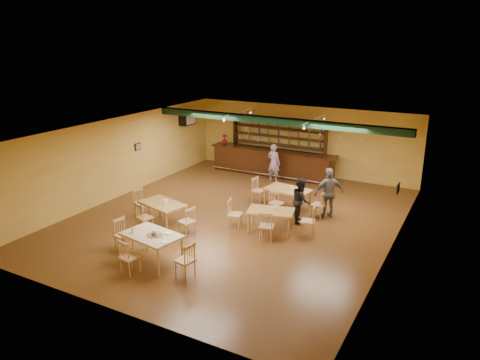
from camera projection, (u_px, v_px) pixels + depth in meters
The scene contains 22 objects.
floor at pixel (237, 218), 15.26m from camera, with size 12.00×12.00×0.00m, color brown.
ceiling_beam at pixel (273, 120), 16.75m from camera, with size 10.00×0.30×0.25m, color black.
track_rail_left at pixel (238, 113), 18.05m from camera, with size 0.05×2.50×0.05m, color silver.
track_rail_right at pixel (315, 119), 16.59m from camera, with size 0.05×2.50×0.05m, color silver.
ac_unit at pixel (187, 118), 20.26m from camera, with size 0.34×0.70×0.48m, color silver.
picture_left at pixel (138, 147), 17.84m from camera, with size 0.04×0.34×0.28m, color black.
picture_right at pixel (398, 188), 12.91m from camera, with size 0.04×0.34×0.28m, color black.
bar_counter at pixel (272, 162), 19.89m from camera, with size 5.68×0.85×1.13m, color black.
back_bar_hutch at pixel (278, 147), 20.25m from camera, with size 4.40×0.40×2.28m, color black.
poinsettia at pixel (225, 139), 20.74m from camera, with size 0.25×0.25×0.45m, color maroon.
dining_table_b at pixel (287, 199), 15.91m from camera, with size 1.53×0.92×0.77m, color olive.
dining_table_c at pixel (163, 214), 14.63m from camera, with size 1.49×0.90×0.75m, color olive.
dining_table_d at pixel (271, 221), 14.14m from camera, with size 1.40×0.84×0.70m, color olive.
near_table at pixel (152, 248), 12.15m from camera, with size 1.55×0.99×0.83m, color #CEAF8A.
pizza_tray at pixel (155, 235), 11.97m from camera, with size 0.40×0.40×0.01m, color silver.
parmesan_shaker at pixel (133, 231), 12.09m from camera, with size 0.07×0.07×0.11m, color #EAE5C6.
napkin_stack at pixel (168, 233), 12.03m from camera, with size 0.20×0.15×0.03m, color white.
pizza_server at pixel (161, 235), 11.94m from camera, with size 0.32×0.09×0.00m, color silver.
side_plate at pixel (165, 242), 11.56m from camera, with size 0.22×0.22×0.01m, color white.
patron_bar at pixel (274, 163), 18.92m from camera, with size 0.59×0.39×1.62m, color #834595.
patron_right_a at pixel (301, 200), 14.77m from camera, with size 0.72×0.56×1.48m, color black.
patron_right_b at pixel (329, 193), 15.12m from camera, with size 1.00×0.42×1.71m, color slate.
Camera 1 is at (6.84, -12.41, 5.80)m, focal length 34.07 mm.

